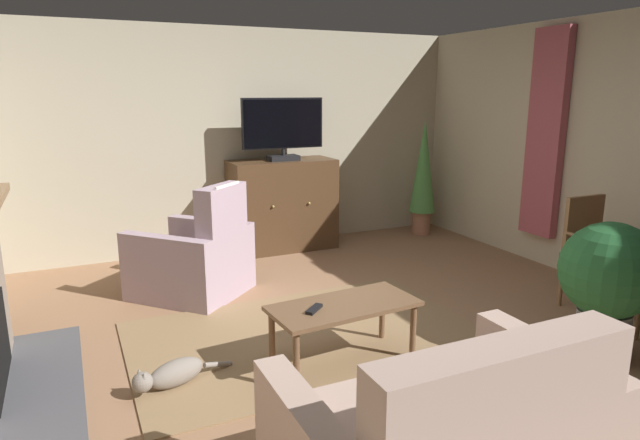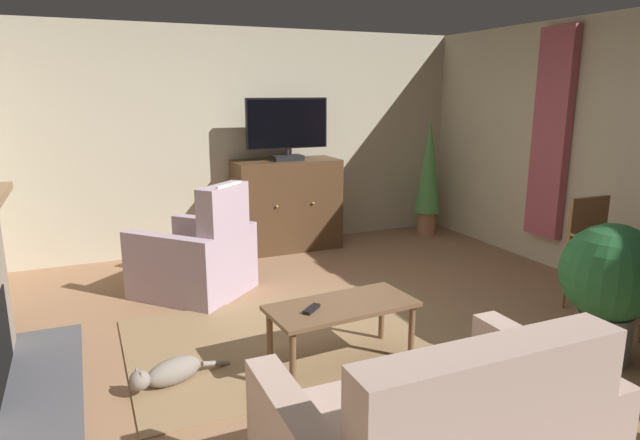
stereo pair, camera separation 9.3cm
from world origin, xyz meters
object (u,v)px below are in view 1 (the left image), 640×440
(coffee_table, at_px, (344,311))
(armchair_beside_cabinet, at_px, (195,260))
(potted_plant_tall_palm_by_window, at_px, (423,172))
(side_chair_nearest_door, at_px, (595,251))
(television, at_px, (283,127))
(cat, at_px, (172,374))
(tv_cabinet, at_px, (283,207))
(tv_remote, at_px, (314,309))
(potted_plant_small_fern_corner, at_px, (608,279))

(coffee_table, distance_m, armchair_beside_cabinet, 1.89)
(potted_plant_tall_palm_by_window, bearing_deg, coffee_table, -133.15)
(coffee_table, distance_m, side_chair_nearest_door, 2.43)
(coffee_table, bearing_deg, television, 76.91)
(television, height_order, cat, television)
(tv_cabinet, height_order, tv_remote, tv_cabinet)
(side_chair_nearest_door, bearing_deg, coffee_table, 179.87)
(armchair_beside_cabinet, distance_m, side_chair_nearest_door, 3.55)
(tv_cabinet, bearing_deg, side_chair_nearest_door, -58.29)
(side_chair_nearest_door, height_order, cat, side_chair_nearest_door)
(television, height_order, potted_plant_tall_palm_by_window, television)
(side_chair_nearest_door, xyz_separation_m, cat, (-3.58, 0.18, -0.43))
(television, height_order, side_chair_nearest_door, television)
(tv_cabinet, height_order, coffee_table, tv_cabinet)
(side_chair_nearest_door, relative_size, potted_plant_small_fern_corner, 0.99)
(potted_plant_tall_palm_by_window, bearing_deg, tv_cabinet, 176.22)
(tv_remote, height_order, armchair_beside_cabinet, armchair_beside_cabinet)
(tv_cabinet, relative_size, armchair_beside_cabinet, 1.00)
(tv_cabinet, height_order, television, television)
(coffee_table, height_order, cat, coffee_table)
(tv_cabinet, bearing_deg, tv_remote, -107.08)
(coffee_table, bearing_deg, cat, 171.19)
(potted_plant_tall_palm_by_window, distance_m, cat, 4.58)
(tv_cabinet, relative_size, television, 1.27)
(tv_remote, distance_m, armchair_beside_cabinet, 1.85)
(armchair_beside_cabinet, height_order, side_chair_nearest_door, armchair_beside_cabinet)
(television, xyz_separation_m, potted_plant_small_fern_corner, (1.06, -3.50, -0.86))
(tv_cabinet, height_order, potted_plant_tall_palm_by_window, potted_plant_tall_palm_by_window)
(coffee_table, distance_m, potted_plant_tall_palm_by_window, 3.79)
(armchair_beside_cabinet, bearing_deg, side_chair_nearest_door, -30.12)
(potted_plant_small_fern_corner, distance_m, cat, 3.03)
(side_chair_nearest_door, bearing_deg, cat, 177.07)
(potted_plant_small_fern_corner, height_order, potted_plant_tall_palm_by_window, potted_plant_tall_palm_by_window)
(side_chair_nearest_door, xyz_separation_m, potted_plant_small_fern_corner, (-0.72, -0.68, 0.07))
(potted_plant_small_fern_corner, xyz_separation_m, cat, (-2.86, 0.86, -0.50))
(coffee_table, height_order, armchair_beside_cabinet, armchair_beside_cabinet)
(tv_cabinet, bearing_deg, potted_plant_tall_palm_by_window, -3.78)
(tv_cabinet, xyz_separation_m, armchair_beside_cabinet, (-1.29, -1.10, -0.18))
(side_chair_nearest_door, relative_size, cat, 1.43)
(tv_cabinet, distance_m, potted_plant_tall_palm_by_window, 1.95)
(potted_plant_small_fern_corner, bearing_deg, armchair_beside_cabinet, 133.74)
(potted_plant_small_fern_corner, bearing_deg, tv_cabinet, 106.62)
(tv_remote, bearing_deg, potted_plant_tall_palm_by_window, -176.87)
(television, relative_size, tv_remote, 5.71)
(coffee_table, xyz_separation_m, potted_plant_small_fern_corner, (1.72, -0.68, 0.20))
(coffee_table, relative_size, tv_remote, 6.18)
(armchair_beside_cabinet, xyz_separation_m, potted_plant_small_fern_corner, (2.35, -2.46, 0.26))
(tv_cabinet, distance_m, coffee_table, 2.95)
(coffee_table, relative_size, potted_plant_small_fern_corner, 1.06)
(tv_remote, height_order, potted_plant_tall_palm_by_window, potted_plant_tall_palm_by_window)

